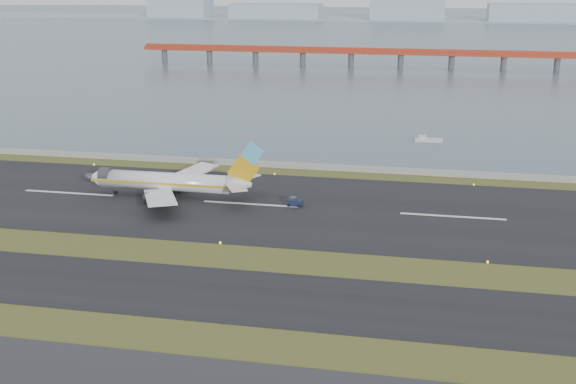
% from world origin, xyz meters
% --- Properties ---
extents(ground, '(1000.00, 1000.00, 0.00)m').
position_xyz_m(ground, '(0.00, 0.00, 0.00)').
color(ground, '#404E1B').
rests_on(ground, ground).
extents(taxiway_strip, '(1000.00, 18.00, 0.10)m').
position_xyz_m(taxiway_strip, '(0.00, -12.00, 0.05)').
color(taxiway_strip, black).
rests_on(taxiway_strip, ground).
extents(runway_strip, '(1000.00, 45.00, 0.10)m').
position_xyz_m(runway_strip, '(0.00, 30.00, 0.05)').
color(runway_strip, black).
rests_on(runway_strip, ground).
extents(seawall, '(1000.00, 2.50, 1.00)m').
position_xyz_m(seawall, '(0.00, 60.00, 0.50)').
color(seawall, gray).
rests_on(seawall, ground).
extents(bay_water, '(1400.00, 800.00, 1.30)m').
position_xyz_m(bay_water, '(0.00, 460.00, 0.00)').
color(bay_water, '#445362').
rests_on(bay_water, ground).
extents(red_pier, '(260.00, 5.00, 10.20)m').
position_xyz_m(red_pier, '(20.00, 250.00, 7.28)').
color(red_pier, '#A5331C').
rests_on(red_pier, ground).
extents(far_shoreline, '(1400.00, 80.00, 60.50)m').
position_xyz_m(far_shoreline, '(13.62, 620.00, 6.07)').
color(far_shoreline, '#96A6B1').
rests_on(far_shoreline, ground).
extents(airliner, '(38.52, 32.89, 12.80)m').
position_xyz_m(airliner, '(-17.36, 31.26, 3.46)').
color(airliner, white).
rests_on(airliner, ground).
extents(pushback_tug, '(3.12, 2.01, 1.91)m').
position_xyz_m(pushback_tug, '(8.83, 30.58, 0.93)').
color(pushback_tug, '#141B39').
rests_on(pushback_tug, ground).
extents(workboat_near, '(7.58, 2.64, 1.82)m').
position_xyz_m(workboat_near, '(34.56, 93.99, 0.58)').
color(workboat_near, silver).
rests_on(workboat_near, ground).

